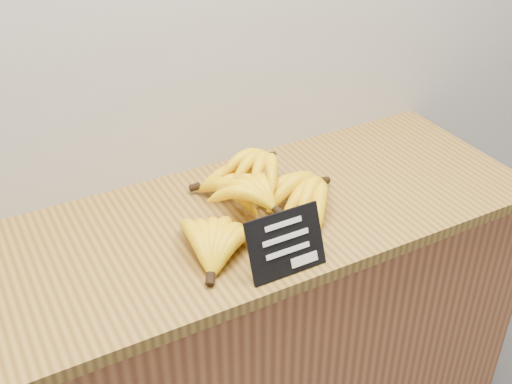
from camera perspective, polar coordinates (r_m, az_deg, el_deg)
name	(u,v)px	position (r m, az deg, el deg)	size (l,w,h in m)	color
counter	(247,356)	(1.83, -0.77, -14.34)	(1.48, 0.50, 0.90)	#A15D34
counter_top	(246,219)	(1.52, -0.89, -2.41)	(1.42, 0.54, 0.03)	olive
chalkboard_sign	(286,244)	(1.32, 2.68, -4.60)	(0.17, 0.01, 0.14)	black
banana_pile	(253,199)	(1.48, -0.23, -0.61)	(0.50, 0.39, 0.12)	yellow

